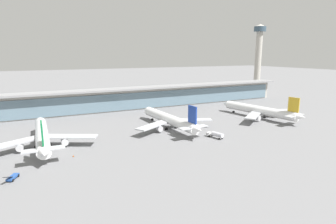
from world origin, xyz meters
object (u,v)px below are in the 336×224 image
object	(u,v)px
service_truck_under_wing_white	(216,134)
service_truck_mid_apron_grey	(268,113)
service_truck_near_nose_blue	(12,177)
airliner_centre_stand	(170,120)
airliner_right_stand	(261,111)
safety_cone_bravo	(73,156)
airliner_left_stand	(42,136)
control_tower	(259,52)

from	to	relation	value
service_truck_under_wing_white	service_truck_mid_apron_grey	xyz separation A→B (m)	(57.24, 24.01, -0.02)
service_truck_under_wing_white	service_truck_near_nose_blue	bearing A→B (deg)	-174.66
airliner_centre_stand	airliner_right_stand	xyz separation A→B (m)	(58.52, -3.33, 0.00)
safety_cone_bravo	airliner_left_stand	bearing A→B (deg)	118.42
airliner_left_stand	safety_cone_bravo	bearing A→B (deg)	-61.58
service_truck_near_nose_blue	safety_cone_bravo	xyz separation A→B (m)	(19.43, 11.88, -0.49)
airliner_right_stand	service_truck_under_wing_white	size ratio (longest dim) A/B	6.33
service_truck_under_wing_white	safety_cone_bravo	distance (m)	61.67
service_truck_near_nose_blue	safety_cone_bravo	distance (m)	22.78
service_truck_mid_apron_grey	control_tower	bearing A→B (deg)	49.45
airliner_right_stand	control_tower	distance (m)	139.74
airliner_right_stand	control_tower	size ratio (longest dim) A/B	0.78
airliner_left_stand	airliner_right_stand	xyz separation A→B (m)	(118.32, -1.19, 0.00)
airliner_left_stand	service_truck_under_wing_white	distance (m)	74.33
airliner_centre_stand	service_truck_mid_apron_grey	size ratio (longest dim) A/B	7.58
airliner_centre_stand	service_truck_near_nose_blue	world-z (taller)	airliner_centre_stand
airliner_left_stand	service_truck_mid_apron_grey	xyz separation A→B (m)	(128.23, 2.17, -3.05)
airliner_centre_stand	control_tower	distance (m)	181.86
airliner_centre_stand	airliner_right_stand	distance (m)	58.61
control_tower	service_truck_near_nose_blue	bearing A→B (deg)	-149.93
airliner_centre_stand	service_truck_under_wing_white	world-z (taller)	airliner_centre_stand
airliner_centre_stand	control_tower	xyz separation A→B (m)	(150.54, 96.02, 34.49)
safety_cone_bravo	control_tower	bearing A→B (deg)	29.94
airliner_right_stand	service_truck_near_nose_blue	distance (m)	131.39
airliner_left_stand	service_truck_under_wing_white	xyz separation A→B (m)	(70.99, -21.84, -3.03)
service_truck_near_nose_blue	control_tower	xyz separation A→B (m)	(220.29, 127.56, 38.42)
control_tower	airliner_right_stand	bearing A→B (deg)	-132.81
airliner_left_stand	service_truck_mid_apron_grey	size ratio (longest dim) A/B	7.57
control_tower	service_truck_mid_apron_grey	bearing A→B (deg)	-130.55
airliner_left_stand	control_tower	size ratio (longest dim) A/B	0.78
airliner_left_stand	safety_cone_bravo	size ratio (longest dim) A/B	80.58
airliner_left_stand	airliner_right_stand	world-z (taller)	same
airliner_left_stand	safety_cone_bravo	xyz separation A→B (m)	(9.48, -17.52, -4.42)
airliner_right_stand	airliner_left_stand	bearing A→B (deg)	179.42
airliner_left_stand	airliner_centre_stand	xyz separation A→B (m)	(59.80, 2.14, 0.00)
airliner_centre_stand	control_tower	world-z (taller)	control_tower
service_truck_mid_apron_grey	safety_cone_bravo	size ratio (longest dim) A/B	10.65
control_tower	safety_cone_bravo	world-z (taller)	control_tower
service_truck_near_nose_blue	service_truck_mid_apron_grey	world-z (taller)	service_truck_mid_apron_grey
airliner_left_stand	service_truck_mid_apron_grey	bearing A→B (deg)	0.97
service_truck_mid_apron_grey	airliner_centre_stand	bearing A→B (deg)	-179.98
service_truck_under_wing_white	control_tower	size ratio (longest dim) A/B	0.12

